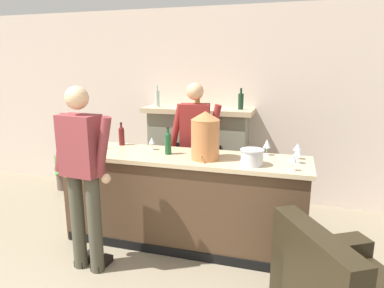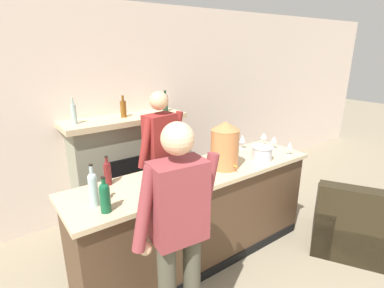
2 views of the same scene
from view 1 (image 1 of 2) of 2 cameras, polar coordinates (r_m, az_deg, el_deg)
name	(u,v)px [view 1 (image 1 of 2)]	position (r m, az deg, el deg)	size (l,w,h in m)	color
wall_back_panel	(200,105)	(5.13, 1.35, 6.58)	(12.00, 0.07, 2.75)	beige
bar_counter	(183,200)	(3.80, -1.53, -9.29)	(2.66, 0.69, 1.02)	#4B3422
fireplace_stone	(198,153)	(5.00, 1.01, -1.59)	(1.56, 0.52, 1.66)	gray
potted_plant_corner	(64,171)	(5.87, -20.58, -4.28)	(0.42, 0.46, 0.67)	brown
person_customer	(83,172)	(3.32, -17.76, -4.52)	(0.66, 0.33, 1.78)	#444334
person_bartender	(195,146)	(4.28, 0.48, -0.30)	(0.65, 0.35, 1.75)	#3C394C
copper_dispenser	(205,135)	(3.44, 2.23, 1.45)	(0.29, 0.33, 0.49)	#C07543
ice_bucket_steel	(252,157)	(3.32, 9.97, -2.17)	(0.23, 0.23, 0.16)	silver
wine_bottle_rose_blush	(168,142)	(3.66, -4.01, 0.30)	(0.07, 0.07, 0.29)	#1A4A29
wine_bottle_cabernet_heavy	(122,135)	(4.16, -11.67, 1.49)	(0.07, 0.07, 0.27)	maroon
wine_bottle_burgundy_dark	(90,136)	(4.01, -16.61, 1.24)	(0.07, 0.07, 0.35)	#9DB8B9
wine_bottle_riesling_slim	(86,141)	(3.88, -17.25, 0.46)	(0.08, 0.08, 0.29)	#12502F
wine_glass_near_bucket	(267,144)	(3.69, 12.38, -0.03)	(0.08, 0.08, 0.17)	silver
wine_glass_mid_counter	(152,141)	(3.87, -6.71, 0.47)	(0.07, 0.07, 0.14)	silver
wine_glass_back_row	(298,152)	(3.47, 17.24, -1.33)	(0.08, 0.08, 0.16)	silver
wine_glass_by_dispenser	(293,159)	(3.22, 16.52, -2.42)	(0.07, 0.07, 0.16)	silver
wine_glass_front_right	(297,148)	(3.62, 17.17, -0.56)	(0.08, 0.08, 0.16)	silver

